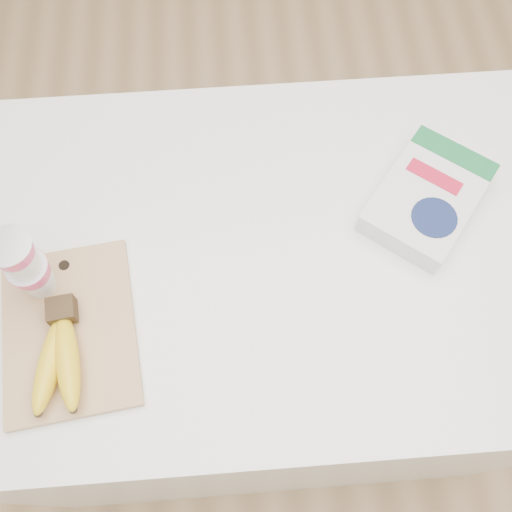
{
  "coord_description": "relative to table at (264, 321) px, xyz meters",
  "views": [
    {
      "loc": [
        -0.06,
        -0.47,
        1.88
      ],
      "look_at": [
        -0.02,
        -0.03,
        0.94
      ],
      "focal_mm": 40.0,
      "sensor_mm": 36.0,
      "label": 1
    }
  ],
  "objects": [
    {
      "name": "cutting_board",
      "position": [
        -0.37,
        -0.14,
        0.46
      ],
      "size": [
        0.27,
        0.34,
        0.02
      ],
      "primitive_type": "cube",
      "rotation": [
        0.0,
        0.0,
        0.12
      ],
      "color": "tan",
      "rests_on": "table"
    },
    {
      "name": "table",
      "position": [
        0.0,
        0.0,
        0.0
      ],
      "size": [
        1.2,
        0.8,
        0.9
      ],
      "primitive_type": "cube",
      "color": "silver",
      "rests_on": "ground"
    },
    {
      "name": "bananas",
      "position": [
        -0.37,
        -0.19,
        0.49
      ],
      "size": [
        0.1,
        0.21,
        0.06
      ],
      "color": "#382816",
      "rests_on": "cutting_board"
    },
    {
      "name": "room",
      "position": [
        0.0,
        0.0,
        0.9
      ],
      "size": [
        4.0,
        4.0,
        4.0
      ],
      "color": "tan",
      "rests_on": "ground"
    },
    {
      "name": "yogurt_stack",
      "position": [
        -0.41,
        -0.06,
        0.56
      ],
      "size": [
        0.08,
        0.08,
        0.18
      ],
      "color": "white",
      "rests_on": "cutting_board"
    },
    {
      "name": "cereal_box",
      "position": [
        0.32,
        0.07,
        0.48
      ],
      "size": [
        0.29,
        0.31,
        0.06
      ],
      "rotation": [
        0.0,
        0.0,
        -0.67
      ],
      "color": "white",
      "rests_on": "table"
    }
  ]
}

